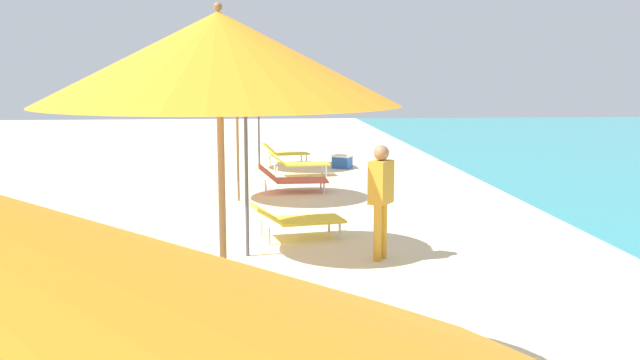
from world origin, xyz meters
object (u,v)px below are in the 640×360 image
at_px(lounger_sixth_shoreside, 291,178).
at_px(umbrella_farthest, 258,78).
at_px(umbrella_sixth, 236,79).
at_px(lounger_farthest_shoreside, 284,152).
at_px(lounger_fourth_shoreside, 281,319).
at_px(lounger_farthest_inland, 298,163).
at_px(umbrella_fourth, 219,59).
at_px(umbrella_fifth, 245,79).
at_px(lounger_fifth_shoreside, 297,218).
at_px(person_walking_near, 381,191).
at_px(cooler_box, 342,162).

height_order(lounger_sixth_shoreside, umbrella_farthest, umbrella_farthest).
xyz_separation_m(umbrella_sixth, lounger_farthest_shoreside, (1.06, 5.61, -2.04)).
height_order(lounger_fourth_shoreside, lounger_farthest_inland, lounger_farthest_inland).
distance_m(umbrella_fourth, umbrella_fifth, 4.43).
bearing_deg(lounger_farthest_inland, umbrella_sixth, -119.71).
bearing_deg(lounger_fourth_shoreside, lounger_farthest_inland, 88.57).
bearing_deg(lounger_farthest_shoreside, lounger_fourth_shoreside, -105.14).
distance_m(lounger_fifth_shoreside, person_walking_near, 1.77).
distance_m(lounger_fourth_shoreside, lounger_fifth_shoreside, 4.24).
xyz_separation_m(umbrella_fifth, lounger_fifth_shoreside, (0.71, 0.97, -2.07)).
bearing_deg(cooler_box, lounger_farthest_inland, -133.36).
height_order(umbrella_sixth, lounger_farthest_inland, umbrella_sixth).
xyz_separation_m(umbrella_fourth, lounger_farthest_inland, (1.12, 11.77, -2.23)).
distance_m(umbrella_farthest, lounger_farthest_inland, 2.56).
relative_size(umbrella_farthest, lounger_farthest_inland, 1.79).
height_order(lounger_farthest_inland, person_walking_near, person_walking_near).
bearing_deg(umbrella_farthest, umbrella_fifth, -90.79).
bearing_deg(umbrella_sixth, umbrella_fifth, -86.42).
relative_size(lounger_farthest_inland, cooler_box, 2.65).
bearing_deg(person_walking_near, lounger_sixth_shoreside, -45.52).
relative_size(lounger_farthest_inland, person_walking_near, 0.98).
distance_m(umbrella_farthest, lounger_farthest_shoreside, 2.43).
distance_m(umbrella_fifth, lounger_farthest_shoreside, 10.04).
xyz_separation_m(lounger_fifth_shoreside, lounger_farthest_inland, (0.34, 6.37, 0.02)).
xyz_separation_m(umbrella_farthest, lounger_farthest_inland, (0.93, -1.29, -2.00)).
height_order(umbrella_fourth, cooler_box, umbrella_fourth).
height_order(umbrella_fourth, umbrella_farthest, umbrella_fourth).
bearing_deg(cooler_box, umbrella_farthest, 179.71).
bearing_deg(cooler_box, lounger_fourth_shoreside, -99.05).
distance_m(lounger_fourth_shoreside, lounger_sixth_shoreside, 8.37).
bearing_deg(lounger_farthest_inland, umbrella_fifth, -105.29).
bearing_deg(lounger_farthest_inland, lounger_fifth_shoreside, -100.17).
distance_m(lounger_farthest_shoreside, cooler_box, 1.87).
bearing_deg(umbrella_sixth, lounger_farthest_shoreside, 79.26).
xyz_separation_m(umbrella_sixth, lounger_sixth_shoreside, (1.07, 0.92, -2.05)).
distance_m(umbrella_fifth, umbrella_sixth, 4.19).
xyz_separation_m(umbrella_fifth, lounger_sixth_shoreside, (0.80, 5.10, -2.09)).
xyz_separation_m(lounger_fourth_shoreside, person_walking_near, (1.39, 2.94, 0.65)).
height_order(umbrella_fifth, lounger_fifth_shoreside, umbrella_fifth).
bearing_deg(lounger_fourth_shoreside, umbrella_farthest, 93.47).
relative_size(umbrella_fifth, person_walking_near, 1.72).
xyz_separation_m(lounger_fifth_shoreside, cooler_box, (1.55, 7.65, -0.13)).
relative_size(umbrella_fourth, lounger_fourth_shoreside, 1.95).
bearing_deg(lounger_fifth_shoreside, cooler_box, 66.83).
distance_m(lounger_sixth_shoreside, person_walking_near, 5.54).
relative_size(umbrella_sixth, lounger_sixth_shoreside, 1.87).
xyz_separation_m(lounger_fourth_shoreside, lounger_farthest_shoreside, (0.43, 13.04, 0.03)).
relative_size(umbrella_fourth, umbrella_fifth, 1.11).
relative_size(lounger_fourth_shoreside, cooler_box, 2.65).
height_order(lounger_fourth_shoreside, lounger_farthest_shoreside, lounger_farthest_shoreside).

